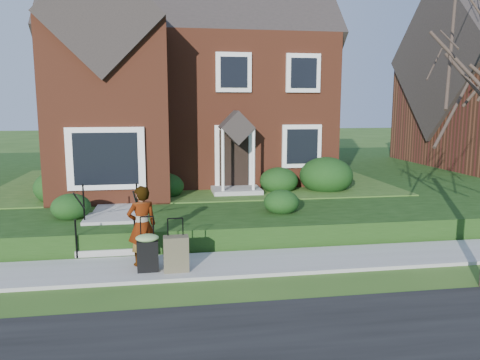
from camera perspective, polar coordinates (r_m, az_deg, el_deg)
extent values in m
plane|color=#2D5119|center=(10.48, -2.57, -10.50)|extent=(120.00, 120.00, 0.00)
cube|color=#9E9B93|center=(10.47, -2.57, -10.29)|extent=(60.00, 1.60, 0.08)
cube|color=#17340E|center=(21.57, 4.72, 0.50)|extent=(44.00, 20.00, 0.60)
cube|color=#9E9B93|center=(15.16, -14.20, -2.15)|extent=(1.20, 6.00, 0.06)
cube|color=brown|center=(19.85, -5.95, 8.43)|extent=(10.00, 8.00, 5.40)
cube|color=brown|center=(15.11, -15.68, 7.95)|extent=(3.60, 2.40, 5.40)
cube|color=white|center=(14.05, -15.98, 2.56)|extent=(2.20, 0.30, 1.80)
cube|color=black|center=(16.03, -0.75, 2.42)|extent=(1.00, 0.12, 2.10)
cube|color=black|center=(16.51, 7.53, 4.10)|extent=(1.40, 0.10, 1.50)
cube|color=#9E9B93|center=(11.41, -15.87, -8.38)|extent=(1.40, 0.30, 0.15)
cube|color=#9E9B93|center=(11.66, -15.73, -7.24)|extent=(1.40, 0.30, 0.15)
cube|color=#9E9B93|center=(11.90, -15.60, -6.14)|extent=(1.40, 0.30, 0.15)
cube|color=#9E9B93|center=(12.15, -15.47, -5.09)|extent=(1.40, 0.30, 0.15)
cube|color=#9E9B93|center=(12.68, -15.20, -4.49)|extent=(1.40, 0.80, 0.15)
cylinder|color=black|center=(11.26, -19.35, -6.79)|extent=(0.04, 0.04, 0.90)
cylinder|color=black|center=(12.28, -18.52, -2.58)|extent=(0.04, 0.04, 0.90)
cylinder|color=black|center=(11.10, -12.69, -6.73)|extent=(0.04, 0.04, 0.90)
cylinder|color=black|center=(12.13, -12.45, -2.46)|extent=(0.04, 0.04, 0.90)
ellipsoid|color=black|center=(15.30, -21.04, -0.39)|extent=(1.58, 1.58, 1.11)
ellipsoid|color=black|center=(15.26, -9.12, -0.42)|extent=(1.21, 1.21, 0.85)
ellipsoid|color=black|center=(16.04, 4.76, 0.26)|extent=(1.31, 1.31, 0.92)
ellipsoid|color=black|center=(16.43, 10.47, 1.00)|extent=(1.84, 1.84, 1.29)
ellipsoid|color=black|center=(13.00, -19.93, -2.81)|extent=(1.02, 1.02, 0.71)
ellipsoid|color=black|center=(12.94, 5.08, -2.41)|extent=(0.98, 0.98, 0.69)
imported|color=#999999|center=(10.33, -11.86, -5.47)|extent=(0.73, 0.59, 1.75)
cube|color=black|center=(10.06, -11.17, -9.07)|extent=(0.44, 0.25, 0.66)
cylinder|color=black|center=(9.83, -11.32, -4.51)|extent=(0.26, 0.03, 0.03)
cylinder|color=black|center=(9.90, -12.04, -5.91)|extent=(0.02, 0.02, 0.49)
cylinder|color=black|center=(9.89, -10.51, -5.88)|extent=(0.02, 0.02, 0.49)
cylinder|color=black|center=(10.16, -12.00, -10.69)|extent=(0.04, 0.06, 0.06)
cylinder|color=black|center=(10.15, -10.24, -10.66)|extent=(0.04, 0.06, 0.06)
ellipsoid|color=#76A15C|center=(9.94, -11.24, -6.84)|extent=(0.49, 0.40, 0.15)
cube|color=brown|center=(9.95, -7.79, -8.90)|extent=(0.53, 0.30, 0.75)
cylinder|color=black|center=(9.75, -7.88, -4.78)|extent=(0.31, 0.04, 0.03)
cylinder|color=black|center=(9.79, -8.78, -5.83)|extent=(0.02, 0.02, 0.36)
cylinder|color=black|center=(9.80, -6.95, -5.78)|extent=(0.02, 0.02, 0.36)
cylinder|color=black|center=(10.06, -8.80, -10.80)|extent=(0.04, 0.06, 0.06)
cylinder|color=black|center=(10.07, -6.70, -10.74)|extent=(0.04, 0.06, 0.06)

